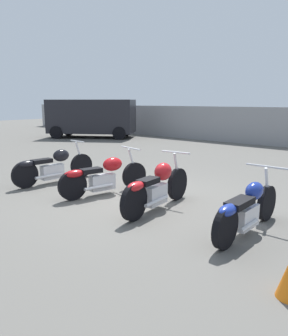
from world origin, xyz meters
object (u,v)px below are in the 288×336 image
at_px(motorcycle_slot_1, 103,176).
at_px(motorcycle_slot_2, 157,187).
at_px(motorcycle_slot_3, 247,209).
at_px(motorcycle_slot_0, 53,167).
at_px(parked_van, 92,117).

bearing_deg(motorcycle_slot_1, motorcycle_slot_2, 10.23).
relative_size(motorcycle_slot_2, motorcycle_slot_3, 1.03).
distance_m(motorcycle_slot_0, motorcycle_slot_2, 3.28).
bearing_deg(parked_van, motorcycle_slot_2, 21.87).
relative_size(motorcycle_slot_0, motorcycle_slot_1, 1.03).
relative_size(motorcycle_slot_1, motorcycle_slot_2, 0.99).
relative_size(motorcycle_slot_2, parked_van, 0.44).
distance_m(motorcycle_slot_1, motorcycle_slot_2, 1.54).
bearing_deg(motorcycle_slot_0, motorcycle_slot_3, 4.46).
bearing_deg(parked_van, motorcycle_slot_3, 25.88).
xyz_separation_m(motorcycle_slot_3, parked_van, (-12.46, 7.39, 0.77)).
height_order(motorcycle_slot_1, motorcycle_slot_2, motorcycle_slot_2).
xyz_separation_m(motorcycle_slot_2, parked_van, (-10.68, 7.39, 0.73)).
relative_size(motorcycle_slot_3, parked_van, 0.42).
bearing_deg(motorcycle_slot_3, parked_van, 149.34).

